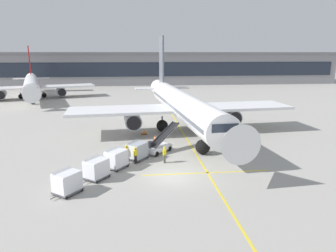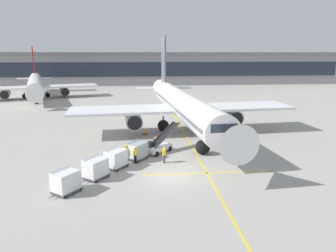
{
  "view_description": "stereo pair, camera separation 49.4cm",
  "coord_description": "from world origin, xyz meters",
  "px_view_note": "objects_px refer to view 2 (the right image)",
  "views": [
    {
      "loc": [
        -3.03,
        -25.72,
        10.9
      ],
      "look_at": [
        0.39,
        6.37,
        3.23
      ],
      "focal_mm": 32.86,
      "sensor_mm": 36.0,
      "label": 1
    },
    {
      "loc": [
        -2.54,
        -25.77,
        10.9
      ],
      "look_at": [
        0.39,
        6.37,
        3.23
      ],
      "focal_mm": 32.86,
      "sensor_mm": 36.0,
      "label": 2
    }
  ],
  "objects_px": {
    "safety_cone_engine_keepout": "(145,132)",
    "safety_cone_nose_mark": "(146,132)",
    "baggage_cart_fourth": "(65,181)",
    "safety_cone_wingtip": "(156,138)",
    "baggage_cart_third": "(95,168)",
    "baggage_cart_second": "(115,158)",
    "ground_crew_marshaller": "(136,152)",
    "baggage_cart_lead": "(137,150)",
    "parked_airplane": "(183,105)",
    "ground_crew_by_loader": "(126,152)",
    "ground_crew_by_carts": "(135,154)",
    "ground_crew_wingwalker": "(164,153)",
    "distant_airplane": "(35,85)",
    "belt_loader": "(159,144)"
  },
  "relations": [
    {
      "from": "distant_airplane",
      "to": "safety_cone_nose_mark",
      "type": "bearing_deg",
      "value": -54.69
    },
    {
      "from": "baggage_cart_second",
      "to": "ground_crew_marshaller",
      "type": "bearing_deg",
      "value": 43.07
    },
    {
      "from": "ground_crew_wingwalker",
      "to": "safety_cone_nose_mark",
      "type": "distance_m",
      "value": 11.72
    },
    {
      "from": "ground_crew_marshaller",
      "to": "distant_airplane",
      "type": "distance_m",
      "value": 54.12
    },
    {
      "from": "baggage_cart_third",
      "to": "ground_crew_by_loader",
      "type": "distance_m",
      "value": 4.99
    },
    {
      "from": "baggage_cart_lead",
      "to": "ground_crew_by_loader",
      "type": "distance_m",
      "value": 1.19
    },
    {
      "from": "baggage_cart_lead",
      "to": "baggage_cart_second",
      "type": "relative_size",
      "value": 1.0
    },
    {
      "from": "ground_crew_marshaller",
      "to": "ground_crew_wingwalker",
      "type": "height_order",
      "value": "same"
    },
    {
      "from": "ground_crew_marshaller",
      "to": "distant_airplane",
      "type": "height_order",
      "value": "distant_airplane"
    },
    {
      "from": "ground_crew_by_carts",
      "to": "baggage_cart_second",
      "type": "bearing_deg",
      "value": -150.91
    },
    {
      "from": "ground_crew_by_loader",
      "to": "ground_crew_by_carts",
      "type": "relative_size",
      "value": 1.0
    },
    {
      "from": "baggage_cart_fourth",
      "to": "ground_crew_wingwalker",
      "type": "height_order",
      "value": "baggage_cart_fourth"
    },
    {
      "from": "baggage_cart_second",
      "to": "safety_cone_engine_keepout",
      "type": "height_order",
      "value": "baggage_cart_second"
    },
    {
      "from": "baggage_cart_fourth",
      "to": "safety_cone_wingtip",
      "type": "xyz_separation_m",
      "value": [
        7.99,
        14.35,
        -0.64
      ]
    },
    {
      "from": "baggage_cart_third",
      "to": "safety_cone_engine_keepout",
      "type": "relative_size",
      "value": 3.72
    },
    {
      "from": "ground_crew_wingwalker",
      "to": "distant_airplane",
      "type": "height_order",
      "value": "distant_airplane"
    },
    {
      "from": "baggage_cart_fourth",
      "to": "distant_airplane",
      "type": "xyz_separation_m",
      "value": [
        -19.58,
        54.89,
        2.23
      ]
    },
    {
      "from": "parked_airplane",
      "to": "distant_airplane",
      "type": "distance_m",
      "value": 48.17
    },
    {
      "from": "baggage_cart_fourth",
      "to": "distant_airplane",
      "type": "height_order",
      "value": "distant_airplane"
    },
    {
      "from": "parked_airplane",
      "to": "baggage_cart_third",
      "type": "relative_size",
      "value": 15.16
    },
    {
      "from": "baggage_cart_lead",
      "to": "distant_airplane",
      "type": "xyz_separation_m",
      "value": [
        -25.19,
        47.39,
        2.23
      ]
    },
    {
      "from": "parked_airplane",
      "to": "safety_cone_engine_keepout",
      "type": "relative_size",
      "value": 56.38
    },
    {
      "from": "ground_crew_by_carts",
      "to": "safety_cone_engine_keepout",
      "type": "bearing_deg",
      "value": 84.26
    },
    {
      "from": "safety_cone_engine_keepout",
      "to": "safety_cone_nose_mark",
      "type": "relative_size",
      "value": 1.18
    },
    {
      "from": "ground_crew_by_loader",
      "to": "ground_crew_wingwalker",
      "type": "bearing_deg",
      "value": -12.74
    },
    {
      "from": "belt_loader",
      "to": "distant_airplane",
      "type": "distance_m",
      "value": 53.0
    },
    {
      "from": "baggage_cart_lead",
      "to": "safety_cone_wingtip",
      "type": "xyz_separation_m",
      "value": [
        2.37,
        6.85,
        -0.64
      ]
    },
    {
      "from": "parked_airplane",
      "to": "ground_crew_wingwalker",
      "type": "height_order",
      "value": "parked_airplane"
    },
    {
      "from": "ground_crew_wingwalker",
      "to": "ground_crew_by_loader",
      "type": "bearing_deg",
      "value": 167.26
    },
    {
      "from": "ground_crew_marshaller",
      "to": "baggage_cart_third",
      "type": "bearing_deg",
      "value": -129.92
    },
    {
      "from": "baggage_cart_third",
      "to": "baggage_cart_second",
      "type": "bearing_deg",
      "value": 56.42
    },
    {
      "from": "baggage_cart_lead",
      "to": "safety_cone_nose_mark",
      "type": "relative_size",
      "value": 4.4
    },
    {
      "from": "baggage_cart_third",
      "to": "baggage_cart_fourth",
      "type": "distance_m",
      "value": 3.37
    },
    {
      "from": "belt_loader",
      "to": "baggage_cart_third",
      "type": "xyz_separation_m",
      "value": [
        -6.18,
        -7.02,
        0.14
      ]
    },
    {
      "from": "baggage_cart_fourth",
      "to": "ground_crew_marshaller",
      "type": "height_order",
      "value": "baggage_cart_fourth"
    },
    {
      "from": "baggage_cart_fourth",
      "to": "parked_airplane",
      "type": "bearing_deg",
      "value": 57.08
    },
    {
      "from": "ground_crew_by_loader",
      "to": "ground_crew_by_carts",
      "type": "height_order",
      "value": "same"
    },
    {
      "from": "ground_crew_marshaller",
      "to": "safety_cone_wingtip",
      "type": "distance_m",
      "value": 7.8
    },
    {
      "from": "parked_airplane",
      "to": "ground_crew_by_loader",
      "type": "xyz_separation_m",
      "value": [
        -7.46,
        -11.49,
        -2.82
      ]
    },
    {
      "from": "baggage_cart_fourth",
      "to": "ground_crew_by_carts",
      "type": "relative_size",
      "value": 1.53
    },
    {
      "from": "ground_crew_marshaller",
      "to": "safety_cone_wingtip",
      "type": "relative_size",
      "value": 2.35
    },
    {
      "from": "ground_crew_wingwalker",
      "to": "safety_cone_wingtip",
      "type": "bearing_deg",
      "value": 92.82
    },
    {
      "from": "distant_airplane",
      "to": "safety_cone_engine_keepout",
      "type": "bearing_deg",
      "value": -54.88
    },
    {
      "from": "baggage_cart_second",
      "to": "ground_crew_wingwalker",
      "type": "relative_size",
      "value": 1.53
    },
    {
      "from": "safety_cone_wingtip",
      "to": "ground_crew_wingwalker",
      "type": "bearing_deg",
      "value": -87.18
    },
    {
      "from": "baggage_cart_lead",
      "to": "ground_crew_by_loader",
      "type": "bearing_deg",
      "value": -156.16
    },
    {
      "from": "baggage_cart_lead",
      "to": "ground_crew_wingwalker",
      "type": "relative_size",
      "value": 1.53
    },
    {
      "from": "belt_loader",
      "to": "baggage_cart_lead",
      "type": "height_order",
      "value": "belt_loader"
    },
    {
      "from": "baggage_cart_third",
      "to": "baggage_cart_lead",
      "type": "bearing_deg",
      "value": 52.43
    },
    {
      "from": "baggage_cart_second",
      "to": "ground_crew_by_carts",
      "type": "bearing_deg",
      "value": 29.09
    }
  ]
}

